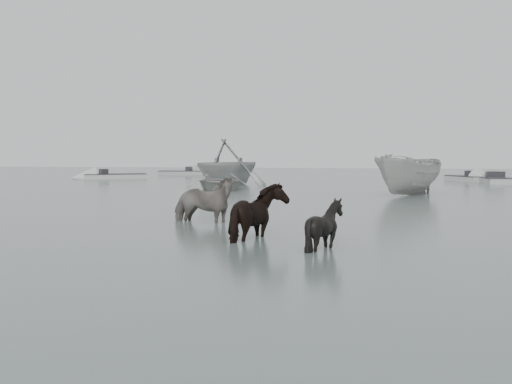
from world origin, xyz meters
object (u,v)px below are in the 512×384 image
(pony_dark, at_px, (260,203))
(pony_black, at_px, (325,217))
(pony_pinto, at_px, (203,193))
(rowboat_lead, at_px, (220,180))

(pony_dark, bearing_deg, pony_black, -138.91)
(pony_pinto, distance_m, pony_black, 5.63)
(pony_dark, height_order, pony_black, pony_dark)
(pony_black, bearing_deg, pony_dark, 26.57)
(rowboat_lead, bearing_deg, pony_black, -86.94)
(pony_pinto, height_order, pony_black, pony_pinto)
(pony_pinto, xyz_separation_m, pony_black, (3.78, -4.17, -0.19))
(pony_dark, distance_m, pony_black, 1.96)
(pony_pinto, bearing_deg, pony_dark, -134.42)
(pony_black, xyz_separation_m, rowboat_lead, (-7.56, 19.65, -0.13))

